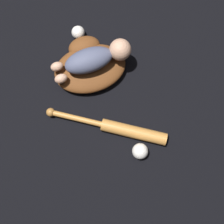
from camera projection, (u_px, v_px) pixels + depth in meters
ground_plane at (92, 68)px, 1.55m from camera, size 6.00×6.00×0.00m
baseball_glove at (89, 65)px, 1.52m from camera, size 0.37×0.32×0.08m
baby_figure at (96, 58)px, 1.43m from camera, size 0.38×0.12×0.10m
baseball_bat at (121, 129)px, 1.44m from camera, size 0.49×0.36×0.06m
baseball at (140, 151)px, 1.40m from camera, size 0.07×0.07×0.07m
baseball_spare at (79, 32)px, 1.57m from camera, size 0.07×0.07×0.07m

